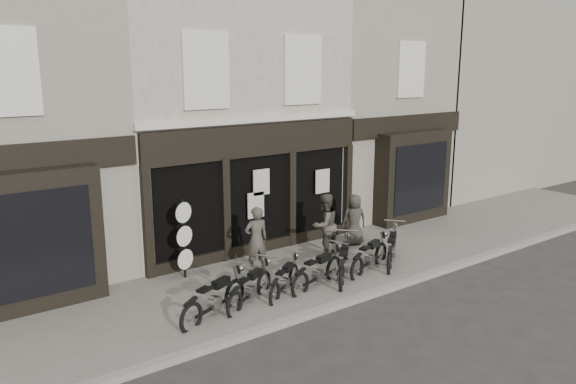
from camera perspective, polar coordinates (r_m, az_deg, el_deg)
ground_plane at (r=14.66m, az=3.55°, el=-9.44°), size 90.00×90.00×0.00m
pavement at (r=15.29m, az=1.37°, el=-8.23°), size 30.00×4.20×0.12m
kerb at (r=13.78m, az=6.96°, el=-10.71°), size 30.00×0.25×0.13m
central_building at (r=18.59m, az=-8.27°, el=8.12°), size 7.30×6.22×8.34m
neighbour_right at (r=22.27m, az=6.50°, el=8.79°), size 5.60×6.73×8.34m
filler_right at (r=28.50m, az=18.60°, el=9.17°), size 11.00×6.00×8.20m
motorcycle_0 at (r=12.74m, az=-7.46°, el=-10.99°), size 2.09×1.12×1.06m
motorcycle_1 at (r=13.32m, az=-3.85°, el=-9.98°), size 1.88×1.21×0.98m
motorcycle_2 at (r=13.86m, az=-0.33°, el=-9.15°), size 1.68×1.25×0.91m
motorcycle_3 at (r=14.27m, az=3.10°, el=-8.30°), size 2.10×0.87×1.03m
motorcycle_4 at (r=14.87m, az=5.71°, el=-7.35°), size 1.84×1.78×1.10m
motorcycle_5 at (r=15.47m, az=8.31°, el=-6.73°), size 2.06×1.01×1.03m
motorcycle_6 at (r=16.12m, az=10.50°, el=-5.93°), size 1.89×1.64×1.08m
man_left at (r=14.94m, az=-3.24°, el=-4.85°), size 0.73×0.55×1.80m
man_centre at (r=16.21m, az=3.75°, el=-3.37°), size 0.96×0.78×1.84m
man_right at (r=17.37m, az=6.75°, el=-2.80°), size 0.90×0.74×1.58m
advert_sign_post at (r=14.74m, az=-10.49°, el=-5.06°), size 0.52×0.35×2.22m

